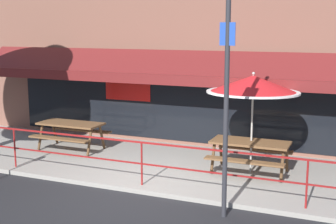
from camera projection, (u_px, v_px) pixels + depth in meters
ground_plane at (136, 194)px, 9.93m from camera, size 120.00×120.00×0.00m
patio_deck at (172, 166)px, 11.73m from camera, size 15.00×4.00×0.10m
restaurant_building at (202, 12)px, 13.06m from camera, size 15.00×1.60×7.88m
patio_railing at (142, 154)px, 10.05m from camera, size 13.84×0.04×0.97m
picnic_table_left at (71, 128)px, 13.01m from camera, size 1.80×1.42×0.76m
picnic_table_centre at (250, 148)px, 10.89m from camera, size 1.80×1.42×0.76m
patio_umbrella_centre at (253, 85)px, 10.72m from camera, size 2.14×2.14×2.38m
street_sign_pole at (227, 89)px, 8.30m from camera, size 0.28×0.09×4.68m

